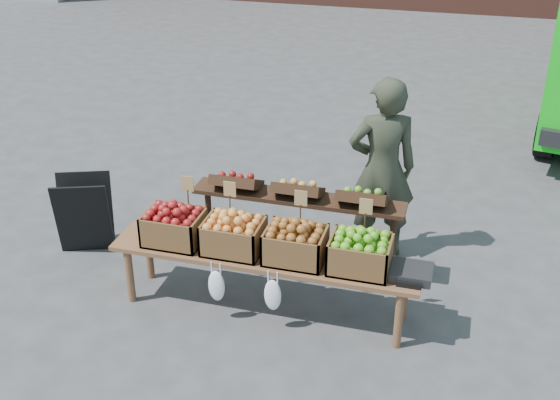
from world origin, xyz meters
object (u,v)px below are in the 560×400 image
(vendor, at_px, (382,169))
(crate_red_apples, at_px, (295,245))
(crate_russet_pears, at_px, (233,236))
(chalkboard_sign, at_px, (84,214))
(display_bench, at_px, (264,282))
(back_table, at_px, (298,222))
(crate_green_apples, at_px, (360,254))
(crate_golden_apples, at_px, (174,228))
(weighing_scale, at_px, (411,272))

(vendor, relative_size, crate_red_apples, 3.68)
(crate_russet_pears, xyz_separation_m, crate_red_apples, (0.55, 0.00, 0.00))
(chalkboard_sign, relative_size, display_bench, 0.30)
(chalkboard_sign, relative_size, back_table, 0.39)
(crate_green_apples, bearing_deg, crate_red_apples, 180.00)
(crate_russet_pears, bearing_deg, crate_golden_apples, 180.00)
(crate_russet_pears, bearing_deg, display_bench, 0.00)
(weighing_scale, bearing_deg, crate_russet_pears, 180.00)
(chalkboard_sign, height_order, back_table, back_table)
(crate_golden_apples, xyz_separation_m, crate_russet_pears, (0.55, 0.00, 0.00))
(display_bench, distance_m, weighing_scale, 1.29)
(chalkboard_sign, xyz_separation_m, crate_green_apples, (2.86, -0.50, 0.30))
(vendor, relative_size, crate_russet_pears, 3.68)
(vendor, xyz_separation_m, weighing_scale, (0.44, -1.25, -0.31))
(chalkboard_sign, height_order, display_bench, chalkboard_sign)
(chalkboard_sign, height_order, crate_golden_apples, crate_golden_apples)
(crate_golden_apples, height_order, crate_green_apples, same)
(crate_russet_pears, height_order, weighing_scale, crate_russet_pears)
(crate_green_apples, height_order, weighing_scale, crate_green_apples)
(vendor, distance_m, display_bench, 1.62)
(crate_green_apples, bearing_deg, display_bench, 180.00)
(chalkboard_sign, height_order, weighing_scale, chalkboard_sign)
(crate_golden_apples, relative_size, weighing_scale, 1.47)
(crate_russet_pears, bearing_deg, vendor, 49.23)
(crate_red_apples, bearing_deg, crate_golden_apples, 180.00)
(crate_golden_apples, distance_m, crate_green_apples, 1.65)
(chalkboard_sign, bearing_deg, display_bench, -34.81)
(chalkboard_sign, distance_m, crate_red_apples, 2.38)
(crate_russet_pears, height_order, crate_green_apples, same)
(vendor, distance_m, back_table, 0.96)
(crate_red_apples, bearing_deg, chalkboard_sign, 167.87)
(back_table, height_order, crate_golden_apples, back_table)
(display_bench, bearing_deg, vendor, 57.27)
(crate_green_apples, bearing_deg, back_table, 134.75)
(crate_golden_apples, bearing_deg, back_table, 37.56)
(chalkboard_sign, distance_m, weighing_scale, 3.33)
(back_table, bearing_deg, display_bench, -98.78)
(chalkboard_sign, bearing_deg, crate_red_apples, -33.22)
(crate_red_apples, bearing_deg, vendor, 67.05)
(crate_green_apples, bearing_deg, weighing_scale, 0.00)
(weighing_scale, bearing_deg, chalkboard_sign, 171.41)
(vendor, relative_size, weighing_scale, 5.42)
(vendor, bearing_deg, crate_red_apples, 47.45)
(crate_red_apples, bearing_deg, display_bench, 180.00)
(vendor, height_order, crate_russet_pears, vendor)
(back_table, xyz_separation_m, crate_green_apples, (0.71, -0.72, 0.19))
(vendor, relative_size, back_table, 0.88)
(back_table, height_order, crate_red_apples, back_table)
(chalkboard_sign, relative_size, crate_golden_apples, 1.62)
(vendor, bearing_deg, crate_russet_pears, 29.63)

